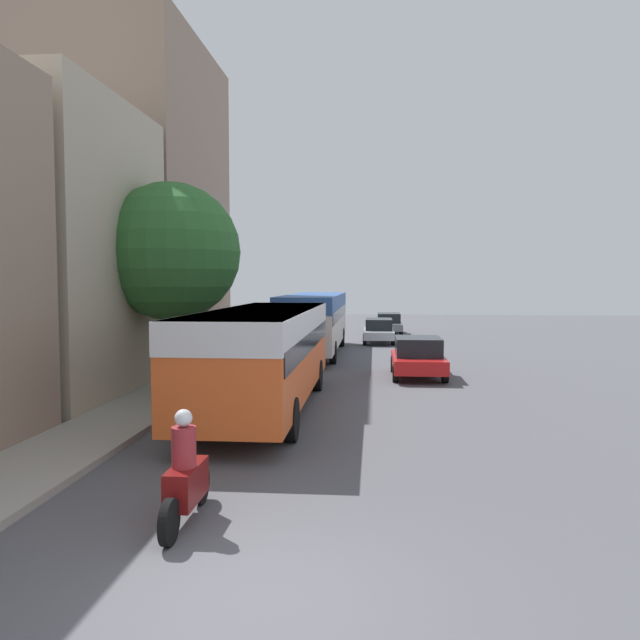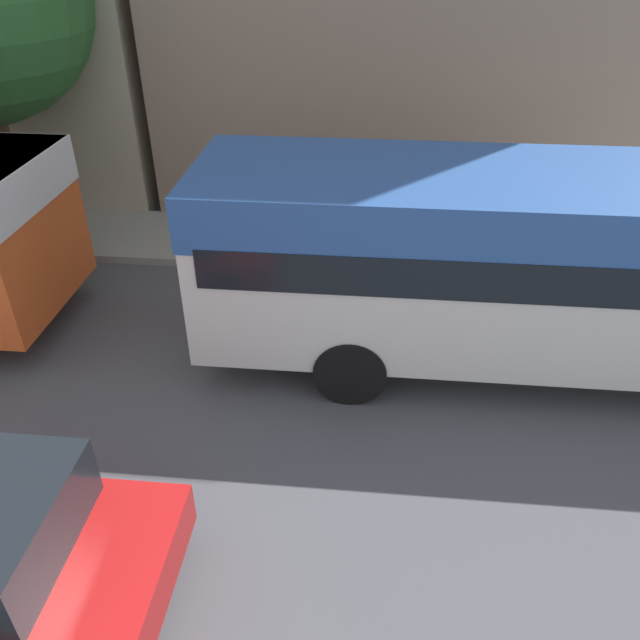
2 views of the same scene
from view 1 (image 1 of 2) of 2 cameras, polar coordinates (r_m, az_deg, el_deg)
name	(u,v)px [view 1 (image 1 of 2)]	position (r m, az deg, el deg)	size (l,w,h in m)	color
ground_plane	(256,597)	(7.81, -5.83, -23.85)	(120.00, 120.00, 0.00)	#515156
building_midblock	(43,250)	(21.01, -24.01, 5.84)	(5.22, 7.25, 9.06)	#BCAD93
building_far_terrace	(135,205)	(29.45, -16.59, 10.06)	(6.31, 9.88, 13.96)	gray
bus_lead	(264,344)	(17.28, -5.13, -2.23)	(2.64, 10.60, 2.81)	#EA5B23
bus_following	(315,315)	(30.55, -0.48, 0.45)	(2.56, 11.54, 2.93)	silver
motorcycle_behind_lead	(186,478)	(9.71, -12.19, -13.96)	(0.38, 2.24, 1.73)	maroon
car_crossing	(379,330)	(36.30, 5.39, -0.93)	(1.79, 4.48, 1.40)	#B7B7BC
car_far_curb	(389,323)	(42.37, 6.30, -0.27)	(1.79, 4.34, 1.41)	slate
car_distant	(418,356)	(23.57, 8.95, -3.32)	(1.95, 3.94, 1.49)	red
pedestrian_near_curb	(167,373)	(17.99, -13.82, -4.76)	(0.35, 0.35, 1.68)	#232838
street_tree	(171,252)	(20.75, -13.46, 6.06)	(4.46, 4.46, 6.61)	brown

